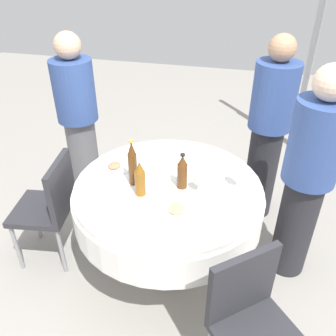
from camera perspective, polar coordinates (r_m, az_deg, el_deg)
name	(u,v)px	position (r m, az deg, el deg)	size (l,w,h in m)	color
ground_plane	(168,261)	(2.87, 0.00, -14.79)	(10.00, 10.00, 0.00)	gray
dining_table	(168,202)	(2.47, 0.00, -5.57)	(1.29, 1.29, 0.74)	white
bottle_amber_front	(140,179)	(2.23, -4.52, -1.76)	(0.07, 0.07, 0.26)	#8C5619
bottle_brown_north	(182,172)	(2.29, 2.31, -0.67)	(0.07, 0.07, 0.25)	#593314
bottle_brown_near	(133,164)	(2.32, -5.73, 0.66)	(0.06, 0.06, 0.33)	#593314
wine_glass_east	(198,179)	(2.28, 4.92, -1.79)	(0.06, 0.06, 0.13)	white
wine_glass_south	(238,172)	(2.34, 11.24, -0.65)	(0.06, 0.06, 0.16)	white
plate_far	(177,211)	(2.15, 1.38, -6.87)	(0.25, 0.25, 0.04)	white
plate_outer	(172,164)	(2.58, 0.67, 0.71)	(0.24, 0.24, 0.02)	white
plate_right	(115,167)	(2.56, -8.59, 0.14)	(0.22, 0.22, 0.04)	white
fork_north	(113,218)	(2.14, -8.82, -7.89)	(0.18, 0.02, 0.01)	silver
spoon_near	(142,153)	(2.73, -4.27, 2.38)	(0.18, 0.02, 0.01)	silver
spoon_east	(230,215)	(2.16, 9.94, -7.50)	(0.18, 0.02, 0.01)	silver
folded_napkin	(218,170)	(2.52, 8.06, -0.39)	(0.16, 0.16, 0.02)	white
person_front	(268,130)	(2.99, 15.82, 5.84)	(0.34, 0.34, 1.58)	#26262B
person_north	(308,178)	(2.48, 21.53, -1.43)	(0.34, 0.34, 1.57)	#26262B
person_near	(79,121)	(3.17, -14.16, 7.36)	(0.34, 0.34, 1.55)	slate
chair_rear	(51,203)	(2.71, -18.33, -5.35)	(0.45, 0.45, 0.87)	#2D2D33
chair_mid	(251,318)	(1.99, 13.25, -22.44)	(0.56, 0.56, 0.87)	#2D2D33
tent_pole_main	(317,31)	(4.18, 22.77, 19.66)	(0.07, 0.07, 2.65)	#B2B5B7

